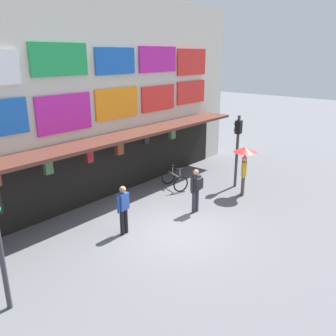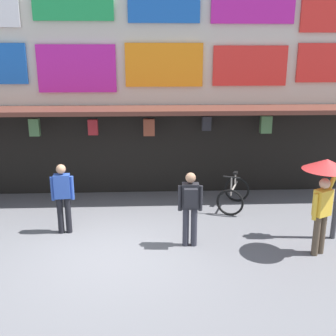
{
  "view_description": "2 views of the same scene",
  "coord_description": "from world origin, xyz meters",
  "px_view_note": "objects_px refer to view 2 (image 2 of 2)",
  "views": [
    {
      "loc": [
        -8.21,
        -6.71,
        5.69
      ],
      "look_at": [
        1.68,
        1.68,
        1.44
      ],
      "focal_mm": 37.46,
      "sensor_mm": 36.0,
      "label": 1
    },
    {
      "loc": [
        0.8,
        -7.73,
        4.08
      ],
      "look_at": [
        1.21,
        1.08,
        1.57
      ],
      "focal_mm": 42.79,
      "sensor_mm": 36.0,
      "label": 2
    }
  ],
  "objects_px": {
    "bicycle_parked": "(234,195)",
    "pedestrian_with_umbrella": "(325,180)",
    "pedestrian_in_black": "(190,204)",
    "pedestrian_in_blue": "(63,195)"
  },
  "relations": [
    {
      "from": "pedestrian_with_umbrella",
      "to": "pedestrian_in_black",
      "type": "relative_size",
      "value": 1.24
    },
    {
      "from": "pedestrian_in_blue",
      "to": "bicycle_parked",
      "type": "bearing_deg",
      "value": 17.7
    },
    {
      "from": "pedestrian_with_umbrella",
      "to": "pedestrian_in_blue",
      "type": "xyz_separation_m",
      "value": [
        -5.55,
        1.32,
        -0.69
      ]
    },
    {
      "from": "pedestrian_in_black",
      "to": "pedestrian_in_blue",
      "type": "height_order",
      "value": "same"
    },
    {
      "from": "bicycle_parked",
      "to": "pedestrian_with_umbrella",
      "type": "height_order",
      "value": "pedestrian_with_umbrella"
    },
    {
      "from": "bicycle_parked",
      "to": "pedestrian_with_umbrella",
      "type": "distance_m",
      "value": 3.22
    },
    {
      "from": "pedestrian_with_umbrella",
      "to": "pedestrian_in_black",
      "type": "distance_m",
      "value": 2.79
    },
    {
      "from": "bicycle_parked",
      "to": "pedestrian_with_umbrella",
      "type": "relative_size",
      "value": 0.65
    },
    {
      "from": "pedestrian_in_black",
      "to": "pedestrian_in_blue",
      "type": "xyz_separation_m",
      "value": [
        -2.88,
        0.82,
        -0.04
      ]
    },
    {
      "from": "pedestrian_with_umbrella",
      "to": "pedestrian_in_blue",
      "type": "bearing_deg",
      "value": 166.68
    }
  ]
}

